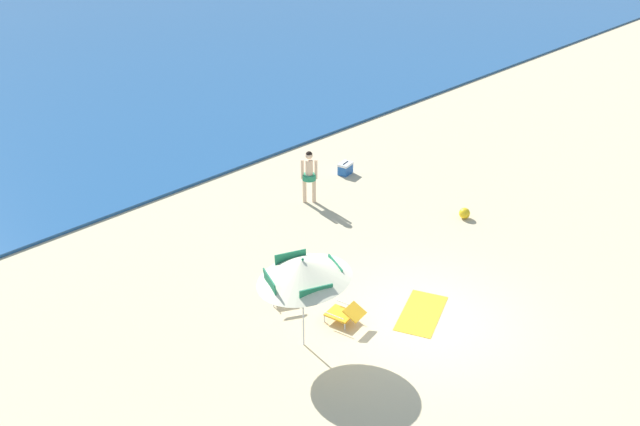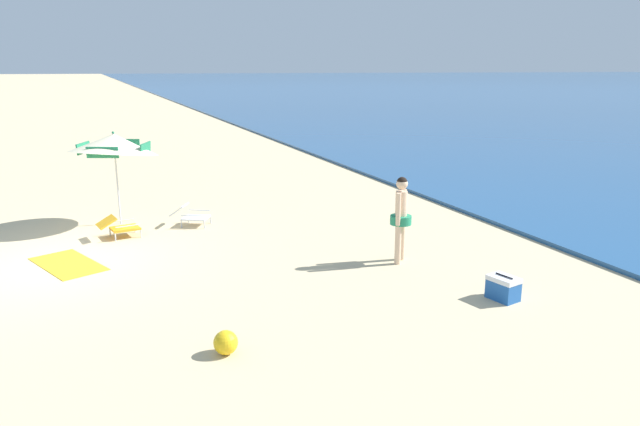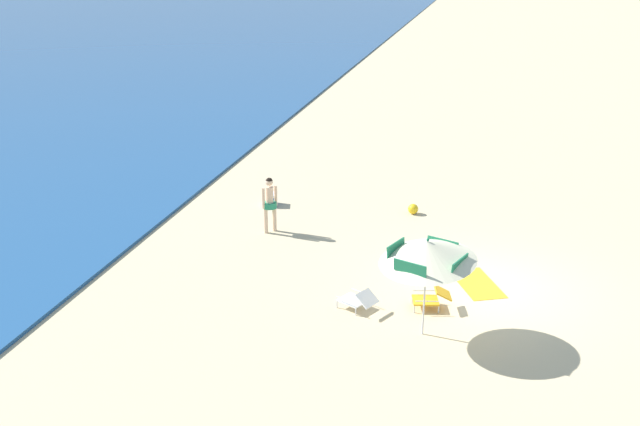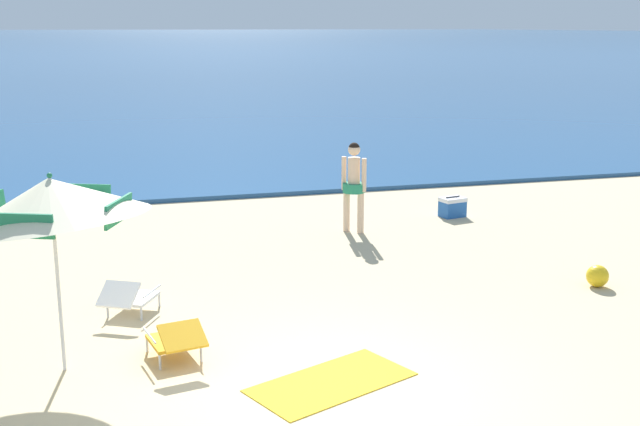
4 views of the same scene
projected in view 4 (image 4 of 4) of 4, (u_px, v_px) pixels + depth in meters
ground_plane at (332, 391)px, 8.50m from camera, size 800.00×800.00×0.00m
ocean_water at (99, 34)px, 392.77m from camera, size 800.00×800.00×0.10m
beach_umbrella_striped_main at (51, 200)px, 8.58m from camera, size 2.98×2.98×2.36m
lounge_chair_under_umbrella at (176, 339)px, 9.22m from camera, size 0.70×0.97×0.52m
lounge_chair_beside_umbrella at (128, 297)px, 10.67m from camera, size 0.89×1.04×0.53m
person_standing_near_shore at (354, 181)px, 14.85m from camera, size 0.42×0.42×1.72m
cooler_box at (452, 207)px, 16.25m from camera, size 0.56×0.45×0.43m
beach_ball at (597, 276)px, 11.89m from camera, size 0.33×0.33×0.33m
beach_towel at (331, 382)px, 8.71m from camera, size 2.01×1.54×0.01m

